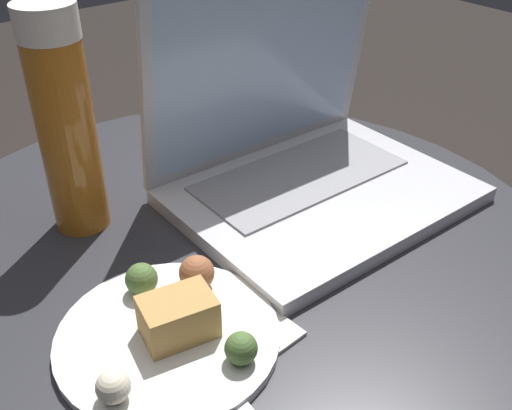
# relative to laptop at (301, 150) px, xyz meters

# --- Properties ---
(table) EXTENTS (0.76, 0.76, 0.55)m
(table) POSITION_rel_laptop_xyz_m (-0.14, -0.04, -0.17)
(table) COLOR black
(table) RESTS_ON ground_plane
(napkin) EXTENTS (0.16, 0.12, 0.00)m
(napkin) POSITION_rel_laptop_xyz_m (-0.24, -0.15, -0.05)
(napkin) COLOR silver
(napkin) RESTS_ON table
(laptop) EXTENTS (0.34, 0.26, 0.27)m
(laptop) POSITION_rel_laptop_xyz_m (0.00, 0.00, 0.00)
(laptop) COLOR silver
(laptop) RESTS_ON table
(beer_glass) EXTENTS (0.06, 0.06, 0.25)m
(beer_glass) POSITION_rel_laptop_xyz_m (-0.25, 0.10, 0.07)
(beer_glass) COLOR #C6701E
(beer_glass) RESTS_ON table
(snack_plate) EXTENTS (0.20, 0.20, 0.05)m
(snack_plate) POSITION_rel_laptop_xyz_m (-0.26, -0.12, -0.04)
(snack_plate) COLOR silver
(snack_plate) RESTS_ON table
(fork) EXTENTS (0.03, 0.18, 0.00)m
(fork) POSITION_rel_laptop_xyz_m (-0.26, -0.18, -0.05)
(fork) COLOR silver
(fork) RESTS_ON table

